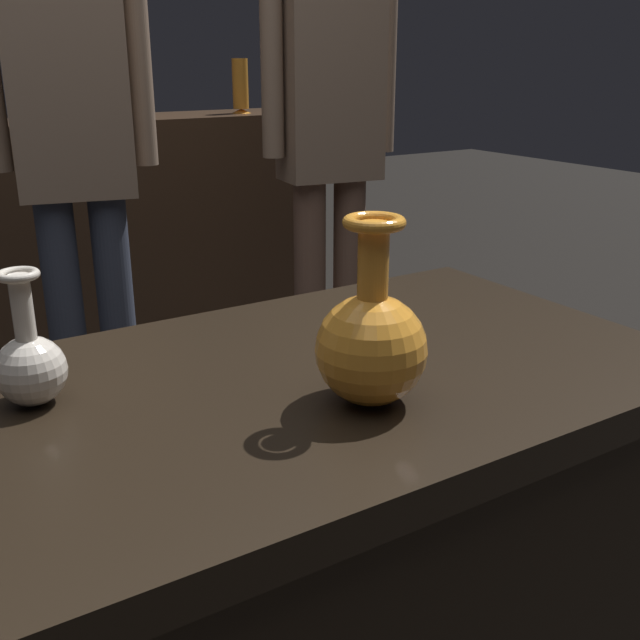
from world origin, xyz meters
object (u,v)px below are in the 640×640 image
object	(u,v)px
vase_tall_behind	(30,363)
visitor_center_back	(73,138)
vase_centerpiece	(371,342)
shelf_vase_right	(115,95)
visitor_near_right	(330,129)
shelf_vase_far_right	(240,87)

from	to	relation	value
vase_tall_behind	visitor_center_back	xyz separation A→B (m)	(0.41, 1.28, 0.15)
vase_centerpiece	shelf_vase_right	size ratio (longest dim) A/B	1.62
vase_tall_behind	visitor_near_right	xyz separation A→B (m)	(1.23, 1.19, 0.14)
visitor_near_right	visitor_center_back	distance (m)	0.82
vase_tall_behind	shelf_vase_far_right	xyz separation A→B (m)	(1.33, 2.05, 0.24)
vase_tall_behind	visitor_near_right	bearing A→B (deg)	44.11
visitor_near_right	shelf_vase_far_right	bearing A→B (deg)	-88.72
shelf_vase_right	vase_tall_behind	bearing A→B (deg)	-111.05
shelf_vase_right	visitor_near_right	world-z (taller)	visitor_near_right
shelf_vase_right	shelf_vase_far_right	bearing A→B (deg)	-6.89
vase_tall_behind	shelf_vase_right	bearing A→B (deg)	68.95
shelf_vase_far_right	visitor_near_right	xyz separation A→B (m)	(-0.11, -0.86, -0.10)
vase_centerpiece	shelf_vase_far_right	world-z (taller)	shelf_vase_far_right
vase_tall_behind	shelf_vase_right	xyz separation A→B (m)	(0.81, 2.11, 0.22)
visitor_center_back	shelf_vase_right	bearing A→B (deg)	-103.14
shelf_vase_far_right	shelf_vase_right	bearing A→B (deg)	173.11
visitor_center_back	visitor_near_right	bearing A→B (deg)	-173.73
vase_tall_behind	visitor_center_back	bearing A→B (deg)	72.06
vase_centerpiece	shelf_vase_far_right	size ratio (longest dim) A/B	1.09
vase_centerpiece	shelf_vase_far_right	bearing A→B (deg)	67.00
vase_centerpiece	shelf_vase_right	bearing A→B (deg)	79.22
vase_centerpiece	visitor_center_back	xyz separation A→B (m)	(0.05, 1.50, 0.12)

